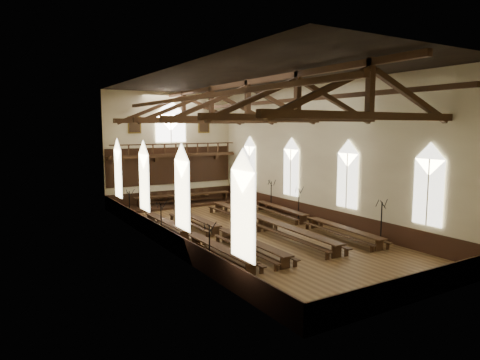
# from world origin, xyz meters

# --- Properties ---
(ground) EXTENTS (26.00, 26.00, 0.00)m
(ground) POSITION_xyz_m (0.00, 0.00, 0.00)
(ground) COLOR brown
(ground) RESTS_ON ground
(room_walls) EXTENTS (26.00, 26.00, 26.00)m
(room_walls) POSITION_xyz_m (0.00, 0.00, 6.46)
(room_walls) COLOR beige
(room_walls) RESTS_ON ground
(wainscot_band) EXTENTS (12.00, 26.00, 1.20)m
(wainscot_band) POSITION_xyz_m (0.00, 0.00, 0.60)
(wainscot_band) COLOR black
(wainscot_band) RESTS_ON ground
(side_windows) EXTENTS (11.85, 19.80, 4.50)m
(side_windows) POSITION_xyz_m (-0.00, -0.00, 3.74)
(side_windows) COLOR white
(side_windows) RESTS_ON room_walls
(end_window) EXTENTS (2.80, 0.12, 3.80)m
(end_window) POSITION_xyz_m (0.00, 12.90, 7.22)
(end_window) COLOR silver
(end_window) RESTS_ON room_walls
(minstrels_gallery) EXTENTS (11.80, 1.24, 3.70)m
(minstrels_gallery) POSITION_xyz_m (0.00, 12.66, 3.91)
(minstrels_gallery) COLOR #3A2512
(minstrels_gallery) RESTS_ON room_walls
(portraits) EXTENTS (7.75, 0.09, 1.45)m
(portraits) POSITION_xyz_m (0.00, 12.90, 7.10)
(portraits) COLOR brown
(portraits) RESTS_ON room_walls
(roof_trusses) EXTENTS (11.70, 25.70, 2.80)m
(roof_trusses) POSITION_xyz_m (0.00, -0.00, 8.22)
(roof_trusses) COLOR #3A2512
(roof_trusses) RESTS_ON room_walls
(refectory_row_a) EXTENTS (1.47, 13.88, 0.69)m
(refectory_row_a) POSITION_xyz_m (-4.33, -0.43, 0.51)
(refectory_row_a) COLOR #3A2512
(refectory_row_a) RESTS_ON ground
(refectory_row_b) EXTENTS (1.49, 13.99, 0.71)m
(refectory_row_b) POSITION_xyz_m (-2.22, -0.41, 0.51)
(refectory_row_b) COLOR #3A2512
(refectory_row_b) RESTS_ON ground
(refectory_row_c) EXTENTS (1.93, 14.95, 0.80)m
(refectory_row_c) POSITION_xyz_m (1.43, 0.01, 0.59)
(refectory_row_c) COLOR #3A2512
(refectory_row_c) RESTS_ON ground
(refectory_row_d) EXTENTS (2.02, 14.22, 0.72)m
(refectory_row_d) POSITION_xyz_m (4.73, -0.63, 0.52)
(refectory_row_d) COLOR #3A2512
(refectory_row_d) RESTS_ON ground
(dais) EXTENTS (11.40, 2.77, 0.18)m
(dais) POSITION_xyz_m (0.44, 11.40, 0.09)
(dais) COLOR black
(dais) RESTS_ON ground
(high_table) EXTENTS (8.71, 1.82, 0.81)m
(high_table) POSITION_xyz_m (0.44, 11.40, 0.87)
(high_table) COLOR #3A2512
(high_table) RESTS_ON dais
(high_chairs) EXTENTS (5.82, 0.43, 0.96)m
(high_chairs) POSITION_xyz_m (0.44, 12.24, 0.71)
(high_chairs) COLOR #3A2512
(high_chairs) RESTS_ON dais
(candelabrum_left_near) EXTENTS (0.67, 0.73, 2.38)m
(candelabrum_left_near) POSITION_xyz_m (-5.55, -5.36, 0.72)
(candelabrum_left_near) COLOR black
(candelabrum_left_near) RESTS_ON ground
(candelabrum_left_mid) EXTENTS (0.69, 0.73, 2.42)m
(candelabrum_left_mid) POSITION_xyz_m (-5.55, 1.08, 0.74)
(candelabrum_left_mid) COLOR black
(candelabrum_left_mid) RESTS_ON ground
(candelabrum_left_far) EXTENTS (0.67, 0.72, 2.37)m
(candelabrum_left_far) POSITION_xyz_m (-5.55, 7.52, 0.72)
(candelabrum_left_far) COLOR black
(candelabrum_left_far) RESTS_ON ground
(candelabrum_right_near) EXTENTS (0.75, 0.80, 2.63)m
(candelabrum_right_near) POSITION_xyz_m (5.55, -6.22, 0.80)
(candelabrum_right_near) COLOR black
(candelabrum_right_near) RESTS_ON ground
(candelabrum_right_mid) EXTENTS (0.69, 0.75, 2.45)m
(candelabrum_right_mid) POSITION_xyz_m (5.55, 1.55, 0.74)
(candelabrum_right_mid) COLOR black
(candelabrum_right_mid) RESTS_ON ground
(candelabrum_right_far) EXTENTS (0.80, 0.74, 2.63)m
(candelabrum_right_far) POSITION_xyz_m (5.55, 5.14, 0.80)
(candelabrum_right_far) COLOR black
(candelabrum_right_far) RESTS_ON ground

